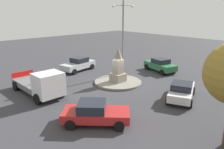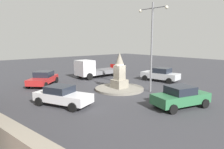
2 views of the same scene
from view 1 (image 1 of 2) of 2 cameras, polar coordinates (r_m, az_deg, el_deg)
name	(u,v)px [view 1 (image 1 of 2)]	position (r m, az deg, el deg)	size (l,w,h in m)	color
ground_plane	(118,83)	(21.82, 1.54, -2.22)	(80.00, 80.00, 0.00)	#38383D
traffic_island	(118,82)	(21.79, 1.54, -1.97)	(4.62, 4.62, 0.20)	gray
monument	(118,67)	(21.35, 1.58, 1.99)	(1.24, 1.24, 3.35)	gray
streetlamp	(123,32)	(23.65, 2.84, 11.01)	(3.10, 0.28, 7.90)	slate
car_silver_passing	(78,64)	(26.42, -8.68, 2.67)	(4.50, 2.57, 1.55)	#B7BABF
car_red_far_side	(95,113)	(14.15, -4.42, -9.84)	(4.21, 4.27, 1.45)	#B22323
car_white_waiting	(182,91)	(18.62, 17.57, -3.98)	(4.53, 3.22, 1.43)	silver
car_green_approaching	(160,65)	(26.37, 12.34, 2.45)	(2.78, 4.38, 1.52)	#2D6B42
truck_white_parked_left	(42,84)	(19.11, -17.71, -2.47)	(2.43, 5.94, 2.27)	silver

